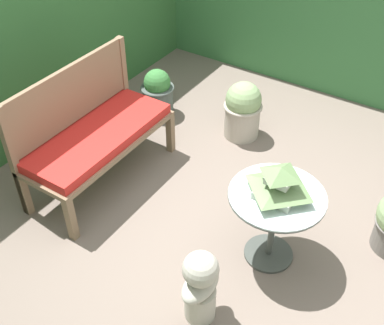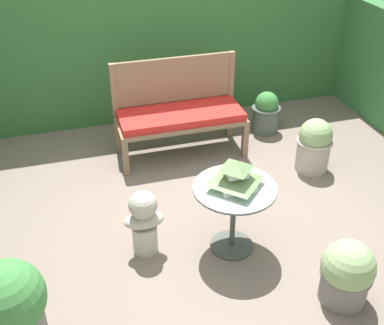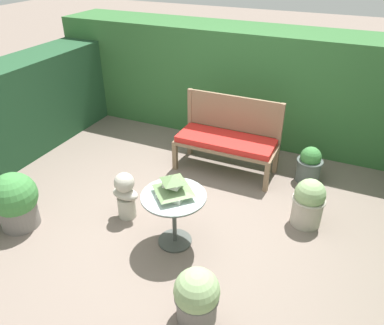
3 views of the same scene
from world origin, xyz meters
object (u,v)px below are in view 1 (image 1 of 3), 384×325
(patio_table, at_px, (275,209))
(potted_plant_bench_left, at_px, (243,110))
(garden_bench, at_px, (100,139))
(pagoda_birdhouse, at_px, (279,183))
(garden_bust, at_px, (200,285))
(potted_plant_hedge_corner, at_px, (158,93))

(patio_table, relative_size, potted_plant_bench_left, 1.15)
(garden_bench, distance_m, patio_table, 1.56)
(pagoda_birdhouse, xyz_separation_m, garden_bust, (-0.70, 0.16, -0.40))
(garden_bench, xyz_separation_m, potted_plant_hedge_corner, (1.08, 0.22, -0.19))
(patio_table, distance_m, garden_bust, 0.73)
(pagoda_birdhouse, relative_size, potted_plant_hedge_corner, 0.71)
(garden_bench, bearing_deg, potted_plant_hedge_corner, 11.39)
(garden_bench, bearing_deg, garden_bust, -115.90)
(garden_bust, relative_size, potted_plant_bench_left, 1.02)
(pagoda_birdhouse, distance_m, potted_plant_bench_left, 1.55)
(garden_bust, bearing_deg, garden_bench, 65.82)
(patio_table, relative_size, potted_plant_hedge_corner, 1.33)
(garden_bench, height_order, potted_plant_bench_left, potted_plant_bench_left)
(potted_plant_hedge_corner, bearing_deg, patio_table, -121.04)
(potted_plant_bench_left, bearing_deg, garden_bench, 150.89)
(potted_plant_hedge_corner, bearing_deg, garden_bust, -137.43)
(pagoda_birdhouse, height_order, potted_plant_bench_left, pagoda_birdhouse)
(pagoda_birdhouse, height_order, potted_plant_hedge_corner, pagoda_birdhouse)
(garden_bench, distance_m, garden_bust, 1.57)
(pagoda_birdhouse, xyz_separation_m, potted_plant_bench_left, (1.20, 0.88, -0.42))
(patio_table, bearing_deg, potted_plant_bench_left, 36.33)
(potted_plant_hedge_corner, bearing_deg, garden_bench, -168.61)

